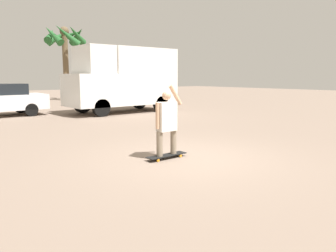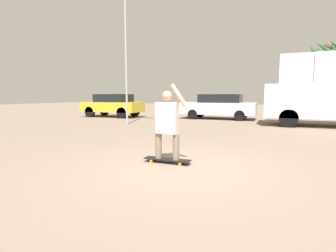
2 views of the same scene
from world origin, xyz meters
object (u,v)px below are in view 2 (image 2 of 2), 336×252
at_px(parked_car_yellow, 113,105).
at_px(flagpole, 127,39).
at_px(person_skateboarder, 167,121).
at_px(parked_car_white, 219,106).
at_px(camper_van, 335,88).
at_px(skateboard, 167,160).
at_px(palm_tree_near_van, 328,55).

height_order(parked_car_yellow, flagpole, flagpole).
relative_size(person_skateboarder, parked_car_yellow, 0.39).
distance_m(parked_car_white, parked_car_yellow, 7.11).
xyz_separation_m(person_skateboarder, parked_car_white, (-1.18, 11.16, -0.10)).
bearing_deg(camper_van, skateboard, -116.75).
bearing_deg(skateboard, parked_car_white, 96.04).
bearing_deg(flagpole, parked_car_white, 53.90).
xyz_separation_m(person_skateboarder, parked_car_yellow, (-8.19, 9.97, -0.08)).
bearing_deg(flagpole, skateboard, -52.83).
distance_m(person_skateboarder, palm_tree_near_van, 20.36).
xyz_separation_m(parked_car_white, flagpole, (-3.57, -4.90, 3.39)).
bearing_deg(palm_tree_near_van, camper_van, -96.35).
bearing_deg(parked_car_white, person_skateboarder, -83.96).
bearing_deg(person_skateboarder, camper_van, 63.24).
bearing_deg(parked_car_yellow, flagpole, -47.14).
xyz_separation_m(parked_car_white, palm_tree_near_van, (6.87, 8.03, 3.81)).
bearing_deg(person_skateboarder, palm_tree_near_van, 73.49).
bearing_deg(skateboard, person_skateboarder, 180.00).
xyz_separation_m(palm_tree_near_van, flagpole, (-10.44, -12.93, -0.41)).
height_order(parked_car_white, palm_tree_near_van, palm_tree_near_van).
bearing_deg(palm_tree_near_van, flagpole, -128.92).
relative_size(person_skateboarder, flagpole, 0.22).
xyz_separation_m(skateboard, parked_car_yellow, (-8.19, 9.97, 0.75)).
height_order(person_skateboarder, parked_car_yellow, person_skateboarder).
relative_size(camper_van, parked_car_yellow, 1.40).
height_order(skateboard, palm_tree_near_van, palm_tree_near_van).
xyz_separation_m(parked_car_yellow, flagpole, (3.44, -3.71, 3.37)).
height_order(person_skateboarder, palm_tree_near_van, palm_tree_near_van).
distance_m(camper_van, flagpole, 10.01).
height_order(camper_van, parked_car_yellow, camper_van).
relative_size(palm_tree_near_van, flagpole, 0.78).
relative_size(parked_car_white, flagpole, 0.61).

